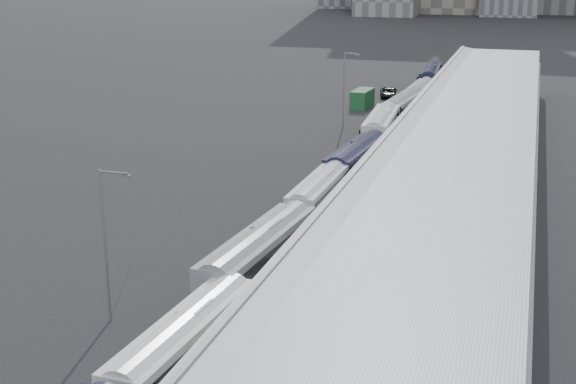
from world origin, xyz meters
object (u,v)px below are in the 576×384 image
at_px(bus_3, 260,263).
at_px(bus_9, 430,81).
at_px(street_lamp_far, 345,85).
at_px(suv, 389,93).
at_px(bus_8, 419,96).
at_px(bus_6, 381,131).
at_px(bus_7, 404,110).
at_px(shipping_container, 362,99).
at_px(bus_4, 319,199).
at_px(street_lamp_near, 107,237).
at_px(bus_5, 356,165).
at_px(bus_2, 185,354).

xyz_separation_m(bus_3, bus_9, (0.34, 84.75, -0.01)).
bearing_deg(street_lamp_far, suv, 86.32).
bearing_deg(bus_8, bus_6, -89.30).
relative_size(bus_7, shipping_container, 2.51).
height_order(bus_3, bus_8, bus_3).
bearing_deg(bus_7, bus_8, 93.88).
bearing_deg(bus_4, shipping_container, 98.87).
xyz_separation_m(bus_6, street_lamp_near, (-6.93, -51.16, 3.78)).
relative_size(bus_9, suv, 2.52).
height_order(bus_8, bus_9, bus_9).
relative_size(bus_6, street_lamp_far, 1.46).
distance_m(bus_3, street_lamp_far, 53.18).
height_order(bus_5, bus_9, bus_9).
xyz_separation_m(bus_9, shipping_container, (-7.45, -17.99, -0.40)).
distance_m(bus_5, bus_6, 15.69).
height_order(bus_9, street_lamp_far, street_lamp_far).
xyz_separation_m(bus_2, suv, (-5.19, 89.38, -0.78)).
height_order(bus_3, bus_6, bus_3).
bearing_deg(bus_9, bus_8, -92.72).
relative_size(bus_2, bus_6, 0.91).
bearing_deg(street_lamp_far, shipping_container, 92.62).
distance_m(bus_3, bus_7, 57.95).
bearing_deg(street_lamp_near, bus_6, 82.29).
bearing_deg(street_lamp_near, suv, 88.66).
distance_m(bus_2, bus_4, 28.84).
xyz_separation_m(street_lamp_near, street_lamp_far, (0.43, 60.22, 0.01)).
relative_size(bus_7, bus_8, 1.10).
distance_m(bus_4, bus_7, 41.91).
bearing_deg(bus_5, bus_3, -86.28).
bearing_deg(bus_7, suv, 111.25).
xyz_separation_m(bus_2, bus_9, (0.07, 97.54, 0.16)).
xyz_separation_m(bus_4, bus_5, (0.63, 11.86, 0.11)).
distance_m(bus_5, bus_8, 42.38).
relative_size(bus_4, suv, 2.19).
bearing_deg(bus_5, street_lamp_near, -97.03).
xyz_separation_m(shipping_container, suv, (2.19, 9.83, -0.55)).
xyz_separation_m(bus_4, street_lamp_near, (-6.78, -23.62, 3.98)).
bearing_deg(street_lamp_far, bus_4, -80.16).
xyz_separation_m(bus_5, shipping_container, (-7.62, 38.85, -0.29)).
bearing_deg(bus_9, bus_5, -94.02).
distance_m(shipping_container, suv, 10.09).
xyz_separation_m(bus_9, suv, (-5.27, -8.16, -0.95)).
bearing_deg(suv, street_lamp_near, -103.29).
relative_size(bus_9, shipping_container, 2.66).
distance_m(bus_8, street_lamp_far, 19.47).
height_order(bus_7, suv, bus_7).
xyz_separation_m(bus_3, suv, (-4.93, 76.59, -0.95)).
height_order(street_lamp_far, shipping_container, street_lamp_far).
distance_m(street_lamp_near, suv, 84.31).
xyz_separation_m(bus_2, bus_6, (-0.24, 56.38, 0.15)).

